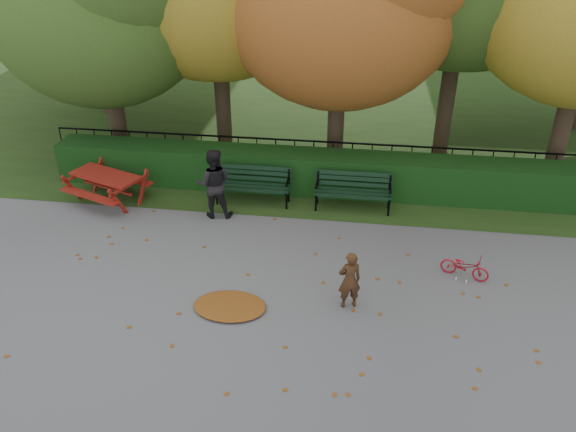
# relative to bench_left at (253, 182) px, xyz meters

# --- Properties ---
(ground) EXTENTS (90.00, 90.00, 0.00)m
(ground) POSITION_rel_bench_left_xyz_m (1.30, -3.70, -0.52)
(ground) COLOR slate
(ground) RESTS_ON ground
(grass_strip) EXTENTS (90.00, 90.00, 0.00)m
(grass_strip) POSITION_rel_bench_left_xyz_m (1.30, 10.30, -0.51)
(grass_strip) COLOR #1F3814
(grass_strip) RESTS_ON ground
(hedge) EXTENTS (13.00, 0.90, 1.00)m
(hedge) POSITION_rel_bench_left_xyz_m (1.30, 0.80, -0.02)
(hedge) COLOR black
(hedge) RESTS_ON ground
(iron_fence) EXTENTS (14.00, 0.04, 1.02)m
(iron_fence) POSITION_rel_bench_left_xyz_m (1.30, 1.60, 0.02)
(iron_fence) COLOR black
(iron_fence) RESTS_ON ground
(bench_left) EXTENTS (1.80, 0.57, 0.88)m
(bench_left) POSITION_rel_bench_left_xyz_m (0.00, 0.00, 0.00)
(bench_left) COLOR black
(bench_left) RESTS_ON ground
(bench_right) EXTENTS (1.80, 0.57, 0.88)m
(bench_right) POSITION_rel_bench_left_xyz_m (2.40, 0.00, 0.00)
(bench_right) COLOR black
(bench_right) RESTS_ON ground
(picnic_table) EXTENTS (2.09, 1.89, 0.83)m
(picnic_table) POSITION_rel_bench_left_xyz_m (-3.49, -0.50, 0.05)
(picnic_table) COLOR maroon
(picnic_table) RESTS_ON ground
(leaf_pile) EXTENTS (1.58, 1.34, 0.09)m
(leaf_pile) POSITION_rel_bench_left_xyz_m (0.35, -4.08, -0.47)
(leaf_pile) COLOR brown
(leaf_pile) RESTS_ON ground
(leaf_scatter) EXTENTS (9.00, 5.70, 0.01)m
(leaf_scatter) POSITION_rel_bench_left_xyz_m (1.30, -3.40, -0.51)
(leaf_scatter) COLOR brown
(leaf_scatter) RESTS_ON ground
(child) EXTENTS (0.48, 0.39, 1.15)m
(child) POSITION_rel_bench_left_xyz_m (2.47, -3.72, 0.06)
(child) COLOR #402614
(child) RESTS_ON ground
(adult) EXTENTS (0.88, 0.73, 1.66)m
(adult) POSITION_rel_bench_left_xyz_m (-0.75, -0.80, 0.31)
(adult) COLOR black
(adult) RESTS_ON ground
(bicycle) EXTENTS (0.99, 0.62, 0.49)m
(bicycle) POSITION_rel_bench_left_xyz_m (4.68, -2.51, -0.27)
(bicycle) COLOR #B01020
(bicycle) RESTS_ON ground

